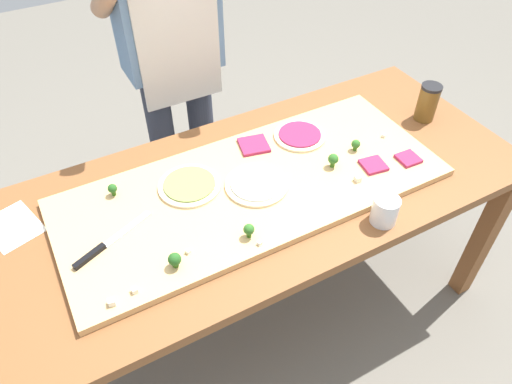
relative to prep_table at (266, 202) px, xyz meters
The scene contains 25 objects.
ground_plane 0.69m from the prep_table, ahead, with size 8.00×8.00×0.00m, color #6B665B.
prep_table is the anchor object (origin of this frame).
cutting_board 0.12m from the prep_table, behind, with size 1.34×0.55×0.03m, color tan.
chefs_knife 0.60m from the prep_table, behind, with size 0.28×0.13×0.02m.
pizza_whole_white_garlic 0.14m from the prep_table, 158.42° to the right, with size 0.22×0.22×0.02m.
pizza_whole_pesto_green 0.30m from the prep_table, 161.19° to the left, with size 0.22×0.22×0.02m.
pizza_whole_beet_magenta 0.30m from the prep_table, 31.90° to the left, with size 0.20×0.20×0.02m.
pizza_slice_far_left 0.54m from the prep_table, 18.04° to the right, with size 0.07×0.07×0.01m, color #9E234C.
pizza_slice_far_right 0.22m from the prep_table, 75.69° to the left, with size 0.10×0.10×0.01m, color #9E234C.
pizza_slice_near_right 0.41m from the prep_table, 19.67° to the right, with size 0.08×0.08×0.01m, color #9E234C.
broccoli_floret_back_mid 0.31m from the prep_table, 130.74° to the right, with size 0.03×0.03×0.05m.
broccoli_floret_front_right 0.49m from the prep_table, 153.83° to the right, with size 0.04×0.04×0.05m.
broccoli_floret_back_right 0.54m from the prep_table, 160.86° to the left, with size 0.03×0.03×0.05m.
broccoli_floret_front_mid 0.39m from the prep_table, ahead, with size 0.03×0.03×0.05m.
broccoli_floret_back_left 0.29m from the prep_table, 14.41° to the right, with size 0.04×0.04×0.05m.
cheese_crumble_a 0.43m from the prep_table, 154.23° to the right, with size 0.01×0.01×0.01m, color silver.
cheese_crumble_b 0.34m from the prep_table, 31.54° to the right, with size 0.02×0.02×0.02m, color white.
cheese_crumble_c 0.62m from the prep_table, 156.97° to the right, with size 0.02×0.02×0.02m, color white.
cheese_crumble_d 0.68m from the prep_table, 158.56° to the right, with size 0.02×0.02×0.02m, color white.
cheese_crumble_e 0.33m from the prep_table, 123.49° to the right, with size 0.01×0.01×0.01m, color white.
cheese_crumble_f 0.53m from the prep_table, ahead, with size 0.01×0.01×0.01m, color white.
flour_cup 0.44m from the prep_table, 54.26° to the right, with size 0.09×0.09×0.10m.
sauce_jar 0.78m from the prep_table, ahead, with size 0.08×0.08×0.15m.
recipe_note 0.85m from the prep_table, 165.50° to the left, with size 0.15×0.19×0.00m, color white.
cook_center 0.77m from the prep_table, 94.20° to the left, with size 0.54×0.39×1.67m.
Camera 1 is at (-0.62, -1.07, 1.94)m, focal length 33.55 mm.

